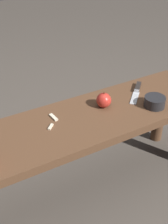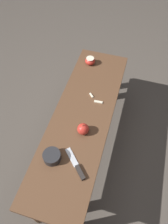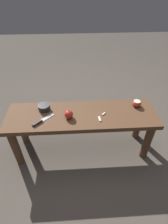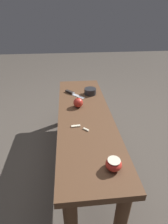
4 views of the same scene
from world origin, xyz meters
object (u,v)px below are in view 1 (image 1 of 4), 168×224
object	(u,v)px
wooden_bench	(88,132)
knife	(137,90)
apple_whole	(104,100)
bowl	(155,102)

from	to	relation	value
wooden_bench	knife	bearing A→B (deg)	-167.12
apple_whole	bowl	bearing A→B (deg)	151.10
wooden_bench	bowl	bearing A→B (deg)	166.23
wooden_bench	apple_whole	size ratio (longest dim) A/B	15.75
knife	bowl	size ratio (longest dim) A/B	1.66
wooden_bench	apple_whole	xyz separation A→B (m)	(-0.11, -0.04, 0.12)
wooden_bench	bowl	size ratio (longest dim) A/B	12.64
knife	wooden_bench	bearing A→B (deg)	-30.97
apple_whole	knife	bearing A→B (deg)	-170.70
apple_whole	wooden_bench	bearing A→B (deg)	20.23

